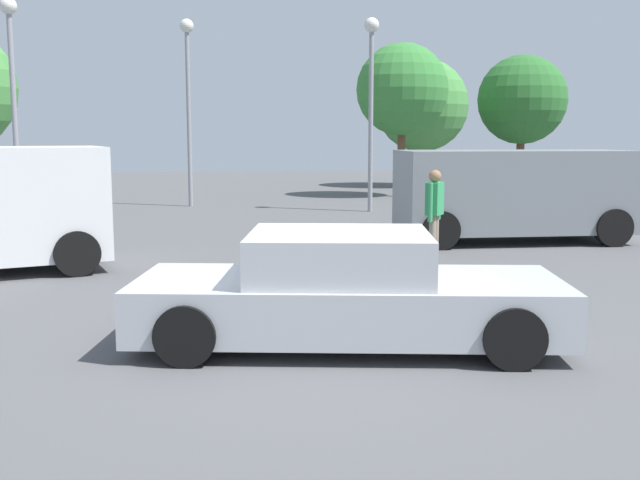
% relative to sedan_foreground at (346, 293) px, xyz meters
% --- Properties ---
extents(ground_plane, '(80.00, 80.00, 0.00)m').
position_rel_sedan_foreground_xyz_m(ground_plane, '(-0.36, -0.03, -0.59)').
color(ground_plane, '#515154').
extents(sedan_foreground, '(4.95, 2.66, 1.26)m').
position_rel_sedan_foreground_xyz_m(sedan_foreground, '(0.00, 0.00, 0.00)').
color(sedan_foreground, '#B7BABF').
rests_on(sedan_foreground, ground_plane).
extents(dog, '(0.65, 0.41, 0.45)m').
position_rel_sedan_foreground_xyz_m(dog, '(0.74, 3.10, -0.29)').
color(dog, olive).
rests_on(dog, ground_plane).
extents(suv_dark, '(5.00, 2.24, 1.99)m').
position_rel_sedan_foreground_xyz_m(suv_dark, '(5.13, 7.35, 0.51)').
color(suv_dark, gray).
rests_on(suv_dark, ground_plane).
extents(pedestrian, '(0.43, 0.48, 1.69)m').
position_rel_sedan_foreground_xyz_m(pedestrian, '(2.70, 5.30, 0.42)').
color(pedestrian, gray).
rests_on(pedestrian, ground_plane).
extents(light_post_near, '(0.44, 0.44, 5.88)m').
position_rel_sedan_foreground_xyz_m(light_post_near, '(-6.45, 13.21, 3.46)').
color(light_post_near, gray).
rests_on(light_post_near, ground_plane).
extents(light_post_mid, '(0.44, 0.44, 5.98)m').
position_rel_sedan_foreground_xyz_m(light_post_mid, '(-1.91, 16.82, 3.51)').
color(light_post_mid, gray).
rests_on(light_post_mid, ground_plane).
extents(light_post_far, '(0.44, 0.44, 5.77)m').
position_rel_sedan_foreground_xyz_m(light_post_far, '(3.52, 14.24, 3.39)').
color(light_post_far, gray).
rests_on(light_post_far, ground_plane).
extents(tree_back_left, '(4.13, 4.13, 6.01)m').
position_rel_sedan_foreground_xyz_m(tree_back_left, '(13.31, 25.47, 3.35)').
color(tree_back_left, brown).
rests_on(tree_back_left, ground_plane).
extents(tree_back_center, '(4.13, 4.13, 5.70)m').
position_rel_sedan_foreground_xyz_m(tree_back_center, '(8.27, 24.74, 3.04)').
color(tree_back_center, brown).
rests_on(tree_back_center, ground_plane).
extents(tree_far_right, '(3.43, 3.43, 5.72)m').
position_rel_sedan_foreground_xyz_m(tree_far_right, '(5.92, 19.54, 3.40)').
color(tree_far_right, brown).
rests_on(tree_far_right, ground_plane).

